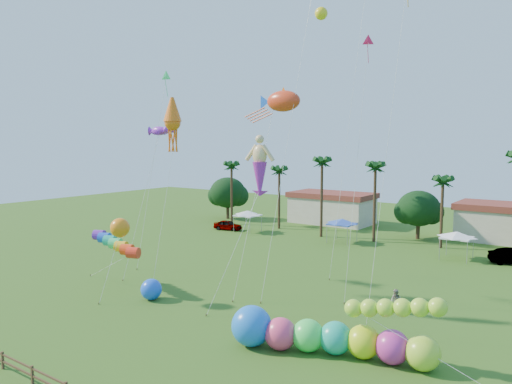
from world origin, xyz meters
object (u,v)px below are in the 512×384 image
Objects in this scene: car_a at (228,225)px; spectator_b at (396,302)px; blue_ball at (151,289)px; caterpillar_inflatable at (323,337)px.

spectator_b is (32.05, -20.16, 0.21)m from car_a.
blue_ball is (-17.17, -8.20, -0.07)m from spectator_b.
car_a is 0.34× the size of caterpillar_inflatable.
spectator_b is 19.03m from blue_ball.
spectator_b is at bearing 25.54° from blue_ball.
caterpillar_inflatable is (-1.07, -9.41, 0.14)m from spectator_b.
blue_ball reaches higher than car_a.
spectator_b reaches higher than blue_ball.
car_a is 2.43× the size of blue_ball.
caterpillar_inflatable reaches higher than spectator_b.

